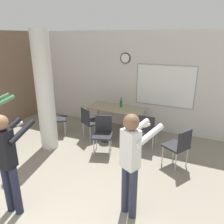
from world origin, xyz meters
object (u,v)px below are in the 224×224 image
(person_playing_side, at_px, (131,158))
(bottle_on_table, at_px, (121,103))
(chair_table_left, at_px, (90,121))
(chair_mid_room, at_px, (179,145))
(chair_table_right, at_px, (147,128))
(chair_near_pillar, at_px, (56,117))
(person_playing_front, at_px, (8,158))
(folding_table, at_px, (116,109))
(chair_table_front, at_px, (103,132))

(person_playing_side, bearing_deg, bottle_on_table, 114.64)
(chair_table_left, height_order, chair_mid_room, same)
(chair_table_right, height_order, chair_near_pillar, same)
(person_playing_front, bearing_deg, chair_mid_room, 47.36)
(folding_table, distance_m, chair_table_right, 1.20)
(folding_table, xyz_separation_m, person_playing_side, (1.42, -2.76, 0.29))
(chair_table_left, height_order, person_playing_side, person_playing_side)
(folding_table, height_order, chair_table_right, chair_table_right)
(chair_mid_room, bearing_deg, chair_table_left, 169.21)
(bottle_on_table, bearing_deg, person_playing_side, -65.36)
(chair_mid_room, distance_m, chair_near_pillar, 3.39)
(chair_near_pillar, bearing_deg, chair_table_left, 8.33)
(folding_table, distance_m, person_playing_side, 3.12)
(chair_table_left, distance_m, person_playing_side, 2.85)
(chair_mid_room, height_order, chair_near_pillar, same)
(person_playing_front, distance_m, person_playing_side, 1.81)
(folding_table, xyz_separation_m, chair_table_front, (0.17, -1.19, -0.18))
(folding_table, height_order, chair_near_pillar, chair_near_pillar)
(chair_table_left, bearing_deg, person_playing_front, -85.36)
(bottle_on_table, relative_size, person_playing_front, 0.17)
(chair_table_left, bearing_deg, folding_table, 54.97)
(folding_table, distance_m, chair_mid_room, 2.21)
(folding_table, xyz_separation_m, chair_table_left, (-0.48, -0.68, -0.18))
(chair_mid_room, relative_size, chair_near_pillar, 1.00)
(folding_table, height_order, person_playing_side, person_playing_side)
(folding_table, bearing_deg, chair_near_pillar, -150.90)
(chair_near_pillar, relative_size, chair_table_front, 1.00)
(chair_table_right, distance_m, chair_mid_room, 1.02)
(person_playing_side, bearing_deg, chair_table_front, 128.45)
(chair_table_front, height_order, person_playing_side, person_playing_side)
(person_playing_side, bearing_deg, person_playing_front, -157.34)
(chair_table_right, height_order, person_playing_front, person_playing_front)
(chair_table_right, height_order, chair_table_front, same)
(bottle_on_table, distance_m, person_playing_front, 3.57)
(bottle_on_table, relative_size, chair_table_right, 0.32)
(folding_table, distance_m, chair_near_pillar, 1.71)
(folding_table, xyz_separation_m, chair_mid_room, (1.89, -1.13, -0.18))
(folding_table, xyz_separation_m, chair_near_pillar, (-1.49, -0.83, -0.18))
(bottle_on_table, height_order, chair_table_right, bottle_on_table)
(bottle_on_table, relative_size, person_playing_side, 0.17)
(chair_table_right, bearing_deg, person_playing_side, -80.95)
(chair_near_pillar, bearing_deg, bottle_on_table, 30.05)
(chair_table_right, xyz_separation_m, person_playing_front, (-1.31, -2.92, 0.45))
(chair_table_left, xyz_separation_m, chair_table_right, (1.54, 0.14, 0.00))
(chair_table_left, xyz_separation_m, chair_mid_room, (2.37, -0.45, 0.00))
(bottle_on_table, relative_size, chair_mid_room, 0.32)
(folding_table, bearing_deg, chair_table_left, -125.03)
(chair_table_left, bearing_deg, bottle_on_table, 52.99)
(chair_table_front, distance_m, person_playing_front, 2.35)
(bottle_on_table, xyz_separation_m, chair_table_right, (0.96, -0.63, -0.34))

